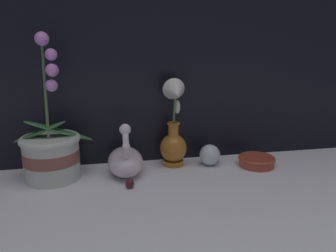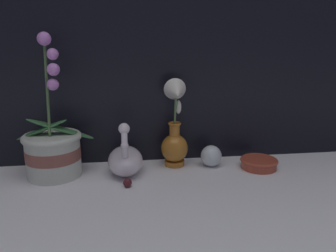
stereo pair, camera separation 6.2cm
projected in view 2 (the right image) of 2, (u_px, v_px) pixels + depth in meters
ground_plane at (161, 187)px, 0.94m from camera, size 2.80×2.80×0.00m
orchid_potted_plant at (53, 149)px, 1.00m from camera, size 0.24×0.18×0.43m
swan_figurine at (125, 159)px, 1.03m from camera, size 0.11×0.18×0.18m
blue_vase at (175, 133)px, 1.07m from camera, size 0.09×0.12×0.29m
glass_sphere at (211, 156)px, 1.09m from camera, size 0.07×0.07×0.07m
amber_dish at (259, 162)px, 1.08m from camera, size 0.12×0.12×0.03m
glass_bauble at (127, 183)px, 0.94m from camera, size 0.03×0.03×0.03m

